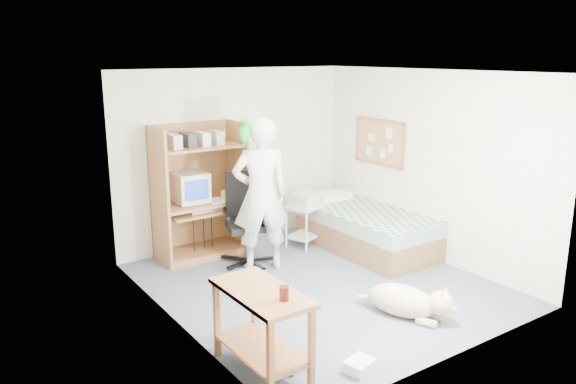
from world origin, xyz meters
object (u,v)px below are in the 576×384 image
at_px(bed, 366,230).
at_px(side_desk, 262,318).
at_px(dog, 408,301).
at_px(computer_hutch, 200,197).
at_px(printer_cart, 305,219).
at_px(office_chair, 247,231).
at_px(person, 261,195).

distance_m(bed, side_desk, 3.39).
distance_m(bed, dog, 2.11).
relative_size(computer_hutch, bed, 0.89).
bearing_deg(bed, printer_cart, 134.95).
height_order(side_desk, office_chair, office_chair).
xyz_separation_m(bed, printer_cart, (-0.61, 0.61, 0.11)).
relative_size(office_chair, person, 0.60).
distance_m(office_chair, printer_cart, 1.02).
distance_m(dog, printer_cart, 2.48).
height_order(office_chair, person, person).
height_order(computer_hutch, bed, computer_hutch).
distance_m(computer_hutch, printer_cart, 1.54).
height_order(computer_hutch, person, person).
height_order(person, printer_cart, person).
xyz_separation_m(bed, side_desk, (-2.85, -1.82, 0.21)).
distance_m(office_chair, person, 0.64).
distance_m(person, dog, 2.25).
distance_m(computer_hutch, side_desk, 3.08).
bearing_deg(dog, side_desk, 157.66).
relative_size(bed, printer_cart, 3.30).
bearing_deg(office_chair, person, -66.28).
bearing_deg(bed, dog, -120.12).
distance_m(side_desk, person, 2.43).
bearing_deg(printer_cart, person, -178.69).
bearing_deg(office_chair, bed, 0.37).
height_order(bed, office_chair, office_chair).
bearing_deg(side_desk, person, 58.25).
bearing_deg(computer_hutch, printer_cart, -20.10).
xyz_separation_m(office_chair, dog, (0.57, -2.34, -0.24)).
bearing_deg(dog, bed, 37.66).
height_order(bed, person, person).
bearing_deg(person, dog, 123.07).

